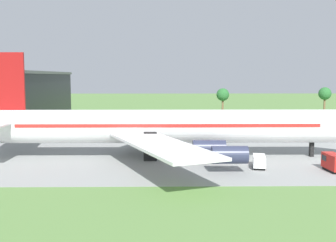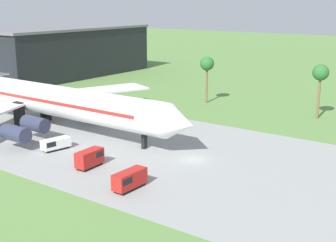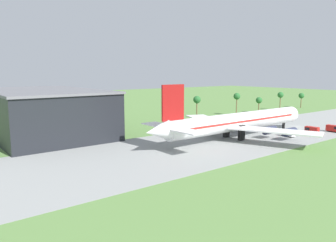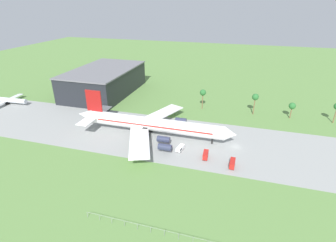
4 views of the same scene
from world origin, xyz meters
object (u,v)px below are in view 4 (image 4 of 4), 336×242
object	(u,v)px
baggage_tug	(232,164)
terminal_building	(105,81)
regional_aircraft	(7,100)
jet_airliner	(151,124)
fuel_truck	(180,148)
catering_van	(206,155)

from	to	relation	value
baggage_tug	terminal_building	size ratio (longest dim) A/B	0.09
terminal_building	regional_aircraft	bearing A→B (deg)	-142.19
jet_airliner	terminal_building	bearing A→B (deg)	136.00
baggage_tug	fuel_truck	bearing A→B (deg)	165.11
fuel_truck	catering_van	world-z (taller)	catering_van
baggage_tug	catering_van	bearing A→B (deg)	163.04
fuel_truck	terminal_building	world-z (taller)	terminal_building
regional_aircraft	terminal_building	size ratio (longest dim) A/B	0.45
regional_aircraft	terminal_building	world-z (taller)	terminal_building
jet_airliner	regional_aircraft	bearing A→B (deg)	172.44
fuel_truck	catering_van	distance (m)	11.70
regional_aircraft	terminal_building	distance (m)	60.83
catering_van	terminal_building	world-z (taller)	terminal_building
regional_aircraft	baggage_tug	distance (m)	141.91
baggage_tug	terminal_building	xyz separation A→B (m)	(-91.03, 66.29, 7.01)
jet_airliner	fuel_truck	xyz separation A→B (m)	(16.50, -9.95, -4.74)
baggage_tug	catering_van	size ratio (longest dim) A/B	1.10
regional_aircraft	catering_van	distance (m)	130.55
regional_aircraft	jet_airliner	bearing A→B (deg)	-7.56
catering_van	terminal_building	distance (m)	102.13
fuel_truck	catering_van	xyz separation A→B (m)	(11.40, -2.60, 0.40)
jet_airliner	fuel_truck	size ratio (longest dim) A/B	14.47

